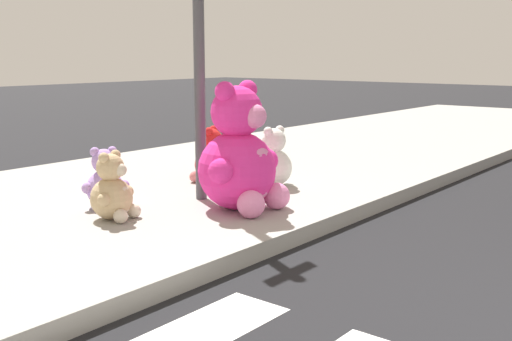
# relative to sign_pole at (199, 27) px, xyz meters

# --- Properties ---
(sidewalk) EXTENTS (28.00, 4.40, 0.15)m
(sidewalk) POSITION_rel_sign_pole_xyz_m (-1.00, 0.80, -1.77)
(sidewalk) COLOR #9E9B93
(sidewalk) RESTS_ON ground_plane
(sign_pole) EXTENTS (0.56, 0.11, 3.20)m
(sign_pole) POSITION_rel_sign_pole_xyz_m (0.00, 0.00, 0.00)
(sign_pole) COLOR #4C4C51
(sign_pole) RESTS_ON sidewalk
(plush_pink_large) EXTENTS (0.93, 0.82, 1.20)m
(plush_pink_large) POSITION_rel_sign_pole_xyz_m (-0.08, -0.59, -1.22)
(plush_pink_large) COLOR #F22D93
(plush_pink_large) RESTS_ON sidewalk
(plush_tan) EXTENTS (0.45, 0.43, 0.61)m
(plush_tan) POSITION_rel_sign_pole_xyz_m (-1.06, 0.05, -1.45)
(plush_tan) COLOR tan
(plush_tan) RESTS_ON sidewalk
(plush_red) EXTENTS (0.45, 0.46, 0.63)m
(plush_red) POSITION_rel_sign_pole_xyz_m (0.70, 0.54, -1.44)
(plush_red) COLOR red
(plush_red) RESTS_ON sidewalk
(plush_lavender) EXTENTS (0.41, 0.42, 0.58)m
(plush_lavender) POSITION_rel_sign_pole_xyz_m (-0.83, 0.46, -1.47)
(plush_lavender) COLOR #B28CD8
(plush_lavender) RESTS_ON sidewalk
(plush_white) EXTENTS (0.51, 0.46, 0.66)m
(plush_white) POSITION_rel_sign_pole_xyz_m (0.97, -0.16, -1.43)
(plush_white) COLOR white
(plush_white) RESTS_ON sidewalk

